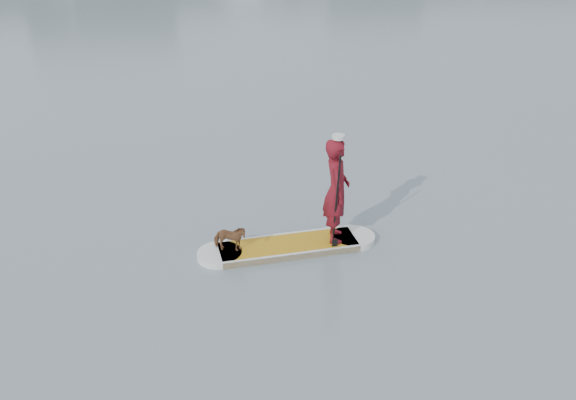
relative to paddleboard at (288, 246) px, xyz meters
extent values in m
plane|color=slate|center=(3.32, 3.74, -0.06)|extent=(140.00, 140.00, 0.00)
cube|color=#C18612|center=(0.00, 0.00, 0.00)|extent=(2.53, 0.89, 0.12)
cylinder|color=silver|center=(-1.25, -0.05, 0.00)|extent=(0.80, 0.80, 0.12)
cylinder|color=silver|center=(1.25, 0.05, 0.00)|extent=(0.80, 0.80, 0.12)
cube|color=silver|center=(-0.01, 0.37, 0.00)|extent=(2.50, 0.15, 0.12)
cube|color=silver|center=(0.01, -0.37, 0.00)|extent=(2.50, 0.15, 0.12)
imported|color=maroon|center=(0.88, 0.03, 1.03)|extent=(0.59, 0.79, 1.94)
cylinder|color=silver|center=(0.88, 0.03, 2.04)|extent=(0.22, 0.22, 0.07)
imported|color=brown|center=(-1.06, -0.04, 0.31)|extent=(0.64, 0.41, 0.50)
cylinder|color=black|center=(0.80, -0.27, 0.94)|extent=(0.04, 0.30, 1.89)
cube|color=black|center=(0.80, -0.27, 0.04)|extent=(0.10, 0.02, 0.32)
camera|label=1|loc=(-2.04, -9.81, 5.96)|focal=40.00mm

